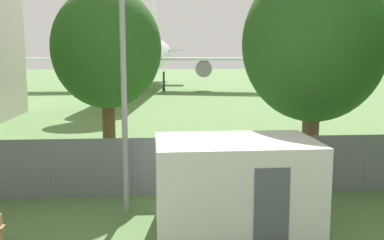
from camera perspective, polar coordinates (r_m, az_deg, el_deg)
The scene contains 6 objects.
perimeter_fence at distance 14.48m, azimuth -7.34°, elevation -5.98°, with size 56.07×0.07×1.90m.
airplane at distance 52.53m, azimuth -6.56°, elevation 8.32°, with size 34.05×42.53×12.92m.
portable_cabin at distance 11.81m, azimuth 5.53°, elevation -8.16°, with size 4.14×2.66×2.36m.
tree_near_hangar at distance 17.60m, azimuth -10.78°, elevation 8.86°, with size 4.17×4.17×7.03m.
tree_behind_benches at distance 16.73m, azimuth 15.22°, elevation 9.31°, with size 5.10×5.10×7.70m.
light_mast at distance 12.76m, azimuth -8.80°, elevation 10.56°, with size 0.44×0.44×8.31m.
Camera 1 is at (0.79, -4.32, 4.58)m, focal length 42.00 mm.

